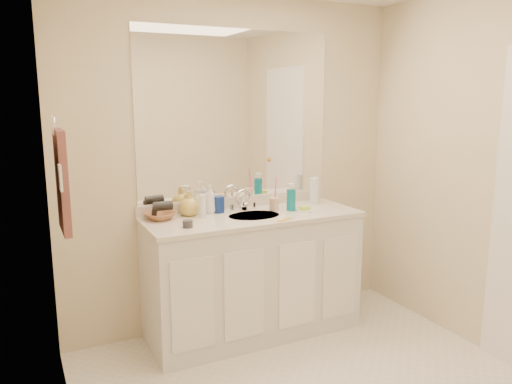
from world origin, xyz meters
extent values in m
cube|color=beige|center=(0.00, 1.30, 1.20)|extent=(2.60, 0.02, 2.40)
cube|color=beige|center=(-1.30, 0.00, 1.20)|extent=(0.02, 2.60, 2.40)
cube|color=silver|center=(0.00, 1.02, 0.42)|extent=(1.50, 0.55, 0.85)
cube|color=silver|center=(0.00, 1.02, 0.86)|extent=(1.52, 0.57, 0.03)
cube|color=beige|center=(0.00, 1.29, 0.92)|extent=(1.52, 0.03, 0.08)
cylinder|color=beige|center=(0.00, 1.00, 0.87)|extent=(0.37, 0.37, 0.02)
cylinder|color=silver|center=(0.00, 1.18, 0.94)|extent=(0.02, 0.02, 0.11)
cube|color=white|center=(0.00, 1.29, 1.56)|extent=(1.48, 0.01, 1.20)
cylinder|color=navy|center=(-0.19, 1.20, 0.94)|extent=(0.11, 0.11, 0.12)
cylinder|color=beige|center=(0.20, 1.08, 0.93)|extent=(0.09, 0.09, 0.09)
cylinder|color=#FF43A6|center=(0.21, 1.08, 1.03)|extent=(0.02, 0.04, 0.19)
cylinder|color=#0B7688|center=(0.30, 1.02, 0.96)|extent=(0.09, 0.09, 0.16)
cylinder|color=white|center=(0.60, 1.17, 0.98)|extent=(0.07, 0.07, 0.19)
cube|color=white|center=(0.38, 0.95, 0.89)|extent=(0.13, 0.11, 0.01)
cube|color=#BAE537|center=(0.38, 0.95, 0.90)|extent=(0.08, 0.06, 0.03)
cube|color=gold|center=(0.12, 0.79, 0.88)|extent=(0.12, 0.07, 0.01)
cylinder|color=#313138|center=(-0.52, 0.90, 0.90)|extent=(0.07, 0.07, 0.05)
cylinder|color=white|center=(-0.34, 1.10, 0.96)|extent=(0.06, 0.06, 0.16)
imported|color=white|center=(-0.25, 1.20, 0.98)|extent=(0.10, 0.10, 0.20)
imported|color=beige|center=(-0.35, 1.22, 0.97)|extent=(0.09, 0.09, 0.18)
imported|color=#D1B651|center=(-0.41, 1.20, 0.97)|extent=(0.18, 0.18, 0.17)
imported|color=#935B3B|center=(-0.62, 1.18, 0.90)|extent=(0.26, 0.26, 0.05)
cylinder|color=black|center=(-0.60, 1.18, 0.97)|extent=(0.13, 0.07, 0.06)
torus|color=silver|center=(-1.27, 0.77, 1.55)|extent=(0.01, 0.11, 0.11)
cube|color=brown|center=(-1.25, 0.77, 1.25)|extent=(0.04, 0.32, 0.55)
cube|color=white|center=(-1.27, 0.57, 1.30)|extent=(0.01, 0.08, 0.13)
camera|label=1|loc=(-1.47, -2.03, 1.70)|focal=35.00mm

